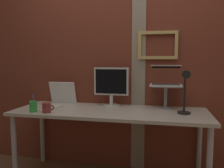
# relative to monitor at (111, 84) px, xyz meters

# --- Properties ---
(brick_wall_back) EXTENTS (3.45, 0.16, 2.67)m
(brick_wall_back) POSITION_rel_monitor_xyz_m (0.10, 0.18, 0.37)
(brick_wall_back) COLOR brown
(brick_wall_back) RESTS_ON ground_plane
(desk) EXTENTS (1.90, 0.66, 0.72)m
(desk) POSITION_rel_monitor_xyz_m (0.03, -0.21, -0.31)
(desk) COLOR beige
(desk) RESTS_ON ground_plane
(monitor) EXTENTS (0.37, 0.18, 0.41)m
(monitor) POSITION_rel_monitor_xyz_m (0.00, 0.00, 0.00)
(monitor) COLOR silver
(monitor) RESTS_ON desk
(laptop_stand) EXTENTS (0.28, 0.22, 0.23)m
(laptop_stand) POSITION_rel_monitor_xyz_m (0.57, 0.00, -0.08)
(laptop_stand) COLOR gray
(laptop_stand) RESTS_ON desk
(laptop) EXTENTS (0.32, 0.28, 0.21)m
(laptop) POSITION_rel_monitor_xyz_m (0.57, 0.06, 0.05)
(laptop) COLOR silver
(laptop) RESTS_ON laptop_stand
(whiteboard_panel) EXTENTS (0.30, 0.09, 0.25)m
(whiteboard_panel) POSITION_rel_monitor_xyz_m (-0.57, 0.04, -0.12)
(whiteboard_panel) COLOR white
(whiteboard_panel) RESTS_ON desk
(desk_lamp) EXTENTS (0.12, 0.20, 0.41)m
(desk_lamp) POSITION_rel_monitor_xyz_m (0.73, -0.26, 0.01)
(desk_lamp) COLOR black
(desk_lamp) RESTS_ON desk
(pen_cup) EXTENTS (0.07, 0.07, 0.17)m
(pen_cup) POSITION_rel_monitor_xyz_m (-0.66, -0.44, -0.19)
(pen_cup) COLOR green
(pen_cup) RESTS_ON desk
(coffee_mug) EXTENTS (0.12, 0.08, 0.09)m
(coffee_mug) POSITION_rel_monitor_xyz_m (-0.52, -0.44, -0.19)
(coffee_mug) COLOR maroon
(coffee_mug) RESTS_ON desk
(paper_clutter_stack) EXTENTS (0.22, 0.18, 0.02)m
(paper_clutter_stack) POSITION_rel_monitor_xyz_m (-0.60, -0.21, -0.23)
(paper_clutter_stack) COLOR silver
(paper_clutter_stack) RESTS_ON desk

